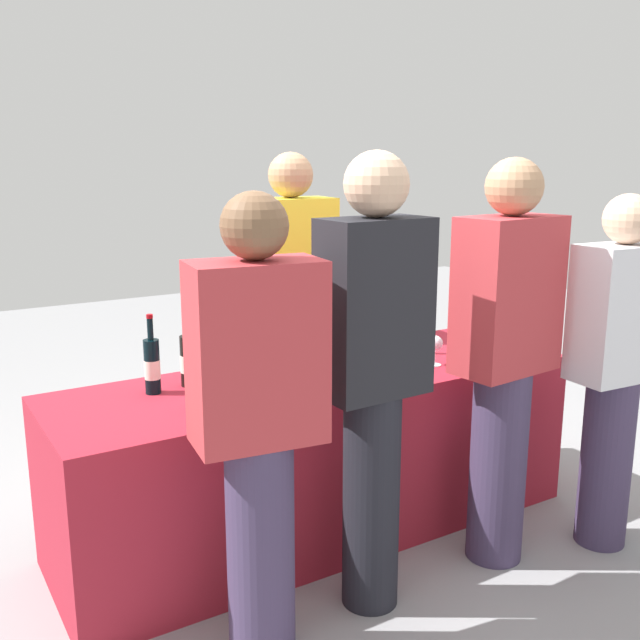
% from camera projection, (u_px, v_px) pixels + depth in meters
% --- Properties ---
extents(ground_plane, '(12.00, 12.00, 0.00)m').
position_uv_depth(ground_plane, '(320.00, 527.00, 3.40)').
color(ground_plane, gray).
extents(tasting_table, '(2.39, 0.74, 0.75)m').
position_uv_depth(tasting_table, '(320.00, 452.00, 3.32)').
color(tasting_table, maroon).
rests_on(tasting_table, ground_plane).
extents(wine_bottle_0, '(0.07, 0.07, 0.33)m').
position_uv_depth(wine_bottle_0, '(152.00, 365.00, 2.95)').
color(wine_bottle_0, black).
rests_on(wine_bottle_0, tasting_table).
extents(wine_bottle_1, '(0.08, 0.08, 0.31)m').
position_uv_depth(wine_bottle_1, '(190.00, 360.00, 3.06)').
color(wine_bottle_1, black).
rests_on(wine_bottle_1, tasting_table).
extents(wine_bottle_2, '(0.07, 0.07, 0.32)m').
position_uv_depth(wine_bottle_2, '(220.00, 355.00, 3.13)').
color(wine_bottle_2, black).
rests_on(wine_bottle_2, tasting_table).
extents(wine_bottle_3, '(0.07, 0.07, 0.34)m').
position_uv_depth(wine_bottle_3, '(350.00, 336.00, 3.43)').
color(wine_bottle_3, black).
rests_on(wine_bottle_3, tasting_table).
extents(wine_bottle_4, '(0.07, 0.07, 0.30)m').
position_uv_depth(wine_bottle_4, '(369.00, 337.00, 3.46)').
color(wine_bottle_4, black).
rests_on(wine_bottle_4, tasting_table).
extents(wine_bottle_5, '(0.08, 0.08, 0.30)m').
position_uv_depth(wine_bottle_5, '(389.00, 333.00, 3.55)').
color(wine_bottle_5, black).
rests_on(wine_bottle_5, tasting_table).
extents(wine_glass_0, '(0.06, 0.06, 0.13)m').
position_uv_depth(wine_glass_0, '(199.00, 385.00, 2.79)').
color(wine_glass_0, silver).
rests_on(wine_glass_0, tasting_table).
extents(wine_glass_1, '(0.07, 0.07, 0.13)m').
position_uv_depth(wine_glass_1, '(281.00, 366.00, 3.03)').
color(wine_glass_1, silver).
rests_on(wine_glass_1, tasting_table).
extents(wine_glass_2, '(0.07, 0.07, 0.13)m').
position_uv_depth(wine_glass_2, '(398.00, 352.00, 3.27)').
color(wine_glass_2, silver).
rests_on(wine_glass_2, tasting_table).
extents(wine_glass_3, '(0.08, 0.08, 0.14)m').
position_uv_depth(wine_glass_3, '(435.00, 344.00, 3.35)').
color(wine_glass_3, silver).
rests_on(wine_glass_3, tasting_table).
extents(wine_glass_4, '(0.06, 0.06, 0.13)m').
position_uv_depth(wine_glass_4, '(460.00, 335.00, 3.56)').
color(wine_glass_4, silver).
rests_on(wine_glass_4, tasting_table).
extents(wine_glass_5, '(0.07, 0.07, 0.14)m').
position_uv_depth(wine_glass_5, '(490.00, 337.00, 3.51)').
color(wine_glass_5, silver).
rests_on(wine_glass_5, tasting_table).
extents(server_pouring, '(0.45, 0.27, 1.72)m').
position_uv_depth(server_pouring, '(292.00, 306.00, 3.82)').
color(server_pouring, black).
rests_on(server_pouring, ground_plane).
extents(guest_0, '(0.45, 0.29, 1.60)m').
position_uv_depth(guest_0, '(258.00, 421.00, 2.35)').
color(guest_0, '#3F3351').
rests_on(guest_0, ground_plane).
extents(guest_1, '(0.40, 0.23, 1.72)m').
position_uv_depth(guest_1, '(373.00, 370.00, 2.63)').
color(guest_1, black).
rests_on(guest_1, ground_plane).
extents(guest_2, '(0.45, 0.28, 1.70)m').
position_uv_depth(guest_2, '(505.00, 353.00, 2.96)').
color(guest_2, '#3F3351').
rests_on(guest_2, ground_plane).
extents(guest_3, '(0.41, 0.25, 1.56)m').
position_uv_depth(guest_3, '(615.00, 363.00, 3.09)').
color(guest_3, '#3F3351').
rests_on(guest_3, ground_plane).
extents(menu_board, '(0.56, 0.15, 0.90)m').
position_uv_depth(menu_board, '(353.00, 358.00, 4.59)').
color(menu_board, white).
rests_on(menu_board, ground_plane).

